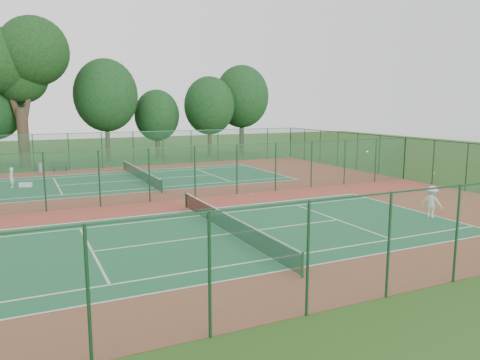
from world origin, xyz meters
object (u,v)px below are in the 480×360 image
object	(u,v)px
player_near	(432,202)
trash_bin	(40,168)
player_far	(11,178)
bench	(61,166)
kit_bag	(26,185)
big_tree	(19,61)

from	to	relation	value
player_near	trash_bin	bearing A→B (deg)	10.11
player_far	bench	world-z (taller)	player_far
player_far	trash_bin	xyz separation A→B (m)	(2.32, 7.96, -0.35)
bench	player_near	bearing A→B (deg)	-71.07
player_near	kit_bag	distance (m)	28.46
player_near	kit_bag	world-z (taller)	player_near
bench	big_tree	size ratio (longest dim) A/B	0.10
player_near	big_tree	distance (m)	39.47
player_far	kit_bag	world-z (taller)	player_far
player_near	player_far	bearing A→B (deg)	22.60
kit_bag	big_tree	size ratio (longest dim) A/B	0.06
player_far	kit_bag	xyz separation A→B (m)	(0.93, -0.11, -0.60)
kit_bag	player_far	bearing A→B (deg)	-167.53
kit_bag	big_tree	bearing A→B (deg)	107.97
player_far	bench	xyz separation A→B (m)	(4.07, 7.77, -0.32)
player_near	player_far	size ratio (longest dim) A/B	1.16
player_near	trash_bin	size ratio (longest dim) A/B	2.12
bench	kit_bag	world-z (taller)	bench
bench	big_tree	xyz separation A→B (m)	(-2.80, 4.76, 9.89)
trash_bin	bench	xyz separation A→B (m)	(1.74, -0.19, 0.03)
player_near	big_tree	xyz separation A→B (m)	(-19.67, 32.89, 9.45)
player_near	bench	bearing A→B (deg)	7.74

